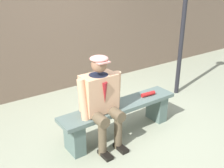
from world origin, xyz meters
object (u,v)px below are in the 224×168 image
at_px(rolled_magazine, 148,94).
at_px(lamp_post, 185,0).
at_px(bench, 120,114).
at_px(seated_man, 101,98).

bearing_deg(rolled_magazine, lamp_post, -157.19).
distance_m(bench, rolled_magazine, 0.56).
height_order(seated_man, rolled_magazine, seated_man).
bearing_deg(lamp_post, bench, 16.24).
height_order(bench, rolled_magazine, rolled_magazine).
distance_m(bench, seated_man, 0.52).
bearing_deg(rolled_magazine, seated_man, 2.72).
bearing_deg(lamp_post, seated_man, 15.13).
bearing_deg(seated_man, bench, -170.80).
xyz_separation_m(seated_man, rolled_magazine, (-0.88, -0.04, -0.19)).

